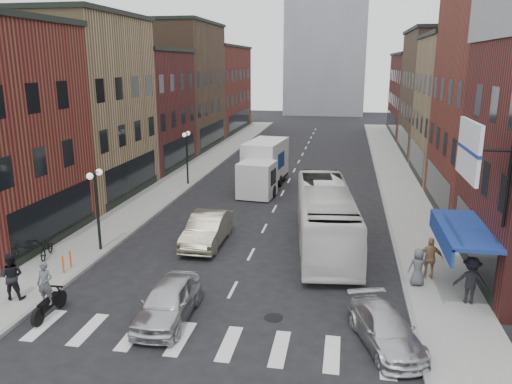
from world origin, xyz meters
TOP-DOWN VIEW (x-y plane):
  - ground at (0.00, 0.00)m, footprint 160.00×160.00m
  - sidewalk_left at (-8.50, 22.00)m, footprint 3.00×74.00m
  - sidewalk_right at (8.50, 22.00)m, footprint 3.00×74.00m
  - curb_left at (-7.00, 22.00)m, footprint 0.20×74.00m
  - curb_right at (7.00, 22.00)m, footprint 0.20×74.00m
  - crosswalk_stripes at (0.00, -3.00)m, footprint 12.00×2.20m
  - bldg_left_mid_a at (-14.99, 14.00)m, footprint 10.30×10.20m
  - bldg_left_mid_b at (-14.99, 24.00)m, footprint 10.30×10.20m
  - bldg_left_far_a at (-14.99, 35.00)m, footprint 10.30×12.20m
  - bldg_left_far_b at (-14.99, 49.00)m, footprint 10.30×16.20m
  - bldg_right_mid_b at (14.99, 24.00)m, footprint 10.30×10.20m
  - bldg_right_far_a at (14.99, 35.00)m, footprint 10.30×12.20m
  - bldg_right_far_b at (14.99, 49.00)m, footprint 10.30×16.20m
  - awning_blue at (8.93, 2.50)m, footprint 1.80×5.00m
  - billboard_sign at (8.59, 0.50)m, footprint 1.52×3.00m
  - streetlamp_near at (-7.40, 4.00)m, footprint 0.32×1.22m
  - streetlamp_far at (-7.40, 18.00)m, footprint 0.32×1.22m
  - bike_rack at (-7.60, 1.30)m, footprint 0.08×0.68m
  - box_truck at (-1.59, 18.11)m, footprint 2.96×8.09m
  - motorcycle_rider at (-6.17, -2.40)m, footprint 0.61×2.12m
  - transit_bus at (3.47, 7.03)m, footprint 3.83×11.25m
  - sedan_left_near at (-1.76, -1.80)m, footprint 1.81×4.27m
  - sedan_left_far at (-2.49, 6.00)m, footprint 1.72×4.86m
  - curb_car at (5.91, -2.14)m, footprint 2.84×4.32m
  - parked_bicycle at (-9.37, 2.57)m, footprint 1.10×1.85m
  - ped_left_solo at (-8.19, -1.56)m, footprint 0.99×0.68m
  - ped_right_a at (9.24, 1.25)m, footprint 1.28×0.77m
  - ped_right_b at (8.08, 3.30)m, footprint 1.08×0.56m
  - ped_right_c at (7.49, 2.53)m, footprint 0.85×0.63m

SIDE VIEW (x-z plane):
  - ground at x=0.00m, z-range 0.00..0.00m
  - curb_left at x=-7.00m, z-range -0.08..0.08m
  - curb_right at x=7.00m, z-range -0.08..0.08m
  - crosswalk_stripes at x=0.00m, z-range -0.01..0.01m
  - sidewalk_left at x=-8.50m, z-range 0.00..0.15m
  - sidewalk_right at x=8.50m, z-range 0.00..0.15m
  - bike_rack at x=-7.60m, z-range 0.15..0.95m
  - curb_car at x=5.91m, z-range 0.00..1.16m
  - parked_bicycle at x=-9.37m, z-range 0.15..1.07m
  - sedan_left_near at x=-1.76m, z-range 0.00..1.44m
  - sedan_left_far at x=-2.49m, z-range 0.00..1.60m
  - ped_right_c at x=7.49m, z-range 0.15..1.73m
  - motorcycle_rider at x=-6.17m, z-range -0.07..2.09m
  - ped_right_b at x=8.08m, z-range 0.15..1.98m
  - ped_right_a at x=9.24m, z-range 0.15..2.01m
  - ped_left_solo at x=-8.19m, z-range 0.15..2.03m
  - transit_bus at x=3.47m, z-range 0.00..3.07m
  - box_truck at x=-1.59m, z-range -0.02..3.41m
  - awning_blue at x=8.93m, z-range 2.24..3.02m
  - streetlamp_near at x=-7.40m, z-range 0.86..4.97m
  - streetlamp_far at x=-7.40m, z-range 0.86..4.97m
  - bldg_right_far_b at x=14.99m, z-range 0.00..10.30m
  - bldg_left_mid_b at x=-14.99m, z-range 0.00..10.30m
  - bldg_left_far_b at x=-14.99m, z-range 0.00..11.30m
  - bldg_right_mid_b at x=14.99m, z-range 0.00..11.30m
  - billboard_sign at x=8.59m, z-range 4.28..7.98m
  - bldg_right_far_a at x=14.99m, z-range 0.00..12.30m
  - bldg_left_mid_a at x=-14.99m, z-range 0.00..12.30m
  - bldg_left_far_a at x=-14.99m, z-range 0.00..13.30m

